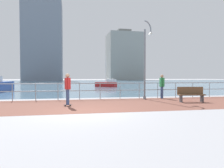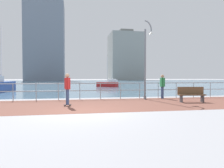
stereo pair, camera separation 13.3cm
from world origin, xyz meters
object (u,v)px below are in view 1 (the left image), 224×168
bystander (162,84)px  sailboat_navy (107,84)px  lamppost (147,56)px  park_bench (191,94)px  skateboarder (68,87)px

bystander → sailboat_navy: sailboat_navy is taller
lamppost → bystander: (1.23, 0.19, -1.96)m
lamppost → park_bench: (1.99, -2.26, -2.48)m
lamppost → skateboarder: lamppost is taller
park_bench → sailboat_navy: size_ratio=0.35×
lamppost → bystander: bearing=8.7°
sailboat_navy → lamppost: bearing=-91.5°
skateboarder → bystander: 7.12m
bystander → lamppost: bearing=-171.3°
lamppost → skateboarder: size_ratio=3.16×
park_bench → sailboat_navy: sailboat_navy is taller
lamppost → skateboarder: bearing=-153.1°
skateboarder → bystander: size_ratio=1.00×
lamppost → bystander: 2.33m
park_bench → bystander: bearing=107.4°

